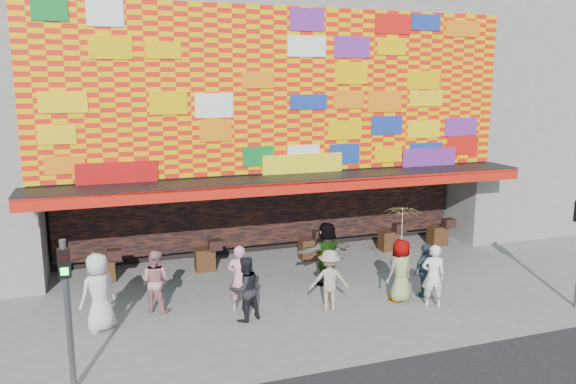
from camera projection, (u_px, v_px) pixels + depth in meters
name	position (u px, v px, depth m)	size (l,w,h in m)	color
ground	(337.00, 316.00, 14.20)	(90.00, 90.00, 0.00)	slate
shop_building	(250.00, 98.00, 20.77)	(15.20, 9.40, 10.00)	gray
neighbor_right	(537.00, 78.00, 24.61)	(11.00, 8.00, 12.00)	gray
signal_left	(67.00, 298.00, 10.47)	(0.22, 0.20, 3.00)	#59595B
ped_a	(99.00, 292.00, 13.24)	(0.93, 0.60, 1.90)	silver
ped_b	(240.00, 279.00, 14.37)	(0.64, 0.42, 1.75)	pink
ped_c	(245.00, 289.00, 13.82)	(0.80, 0.62, 1.64)	black
ped_d	(329.00, 280.00, 14.47)	(1.04, 0.60, 1.61)	tan
ped_e	(425.00, 270.00, 15.39)	(0.88, 0.37, 1.50)	#324257
ped_f	(327.00, 253.00, 16.32)	(1.72, 0.55, 1.86)	gray
ped_g	(401.00, 270.00, 15.04)	(0.84, 0.55, 1.72)	gray
ped_h	(433.00, 276.00, 14.68)	(0.61, 0.40, 1.69)	silver
ped_i	(155.00, 281.00, 14.40)	(0.79, 0.62, 1.63)	tan
parasol	(403.00, 224.00, 14.79)	(1.14, 1.15, 1.87)	#F5EB9A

